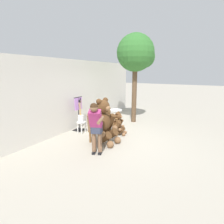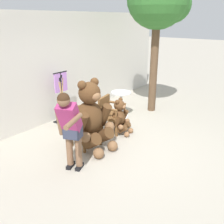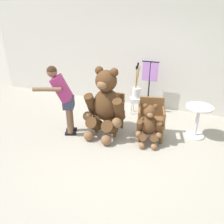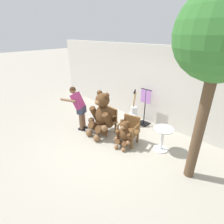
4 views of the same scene
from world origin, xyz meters
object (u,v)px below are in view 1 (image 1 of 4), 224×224
at_px(round_side_table, 116,116).
at_px(clothing_display_stand, 79,113).
at_px(wooden_chair_right, 112,122).
at_px(brush_bucket, 81,117).
at_px(teddy_bear_small, 119,123).
at_px(patio_tree, 137,54).
at_px(wooden_chair_left, 98,128).
at_px(person_visitor, 96,124).
at_px(white_stool, 81,124).
at_px(teddy_bear_large, 104,122).

relative_size(round_side_table, clothing_display_stand, 0.53).
bearing_deg(wooden_chair_right, clothing_display_stand, 104.76).
distance_m(brush_bucket, round_side_table, 1.68).
bearing_deg(teddy_bear_small, patio_tree, 4.89).
bearing_deg(patio_tree, wooden_chair_left, 177.68).
height_order(wooden_chair_right, person_visitor, person_visitor).
relative_size(wooden_chair_left, wooden_chair_right, 1.00).
distance_m(wooden_chair_left, brush_bucket, 1.08).
relative_size(white_stool, clothing_display_stand, 0.34).
height_order(teddy_bear_large, teddy_bear_small, teddy_bear_large).
relative_size(person_visitor, patio_tree, 0.39).
relative_size(white_stool, brush_bucket, 0.50).
height_order(wooden_chair_left, patio_tree, patio_tree).
bearing_deg(round_side_table, teddy_bear_small, -145.00).
xyz_separation_m(person_visitor, white_stool, (1.20, 1.55, -0.56)).
relative_size(person_visitor, white_stool, 3.35).
height_order(wooden_chair_left, clothing_display_stand, clothing_display_stand).
bearing_deg(teddy_bear_large, white_stool, 74.78).
relative_size(round_side_table, patio_tree, 0.18).
height_order(wooden_chair_right, round_side_table, wooden_chair_right).
distance_m(teddy_bear_small, person_visitor, 1.90).
height_order(teddy_bear_small, patio_tree, patio_tree).
bearing_deg(white_stool, teddy_bear_large, -105.22).
distance_m(wooden_chair_left, wooden_chair_right, 0.93).
distance_m(person_visitor, clothing_display_stand, 2.37).
xyz_separation_m(teddy_bear_small, white_stool, (-0.62, 1.30, -0.07)).
relative_size(teddy_bear_large, white_stool, 3.28).
height_order(wooden_chair_right, brush_bucket, brush_bucket).
bearing_deg(white_stool, teddy_bear_small, -64.45).
distance_m(teddy_bear_large, clothing_display_stand, 1.70).
distance_m(patio_tree, clothing_display_stand, 3.63).
bearing_deg(round_side_table, person_visitor, -161.90).
bearing_deg(teddy_bear_large, round_side_table, 18.08).
xyz_separation_m(teddy_bear_small, clothing_display_stand, (-0.37, 1.62, 0.29)).
distance_m(wooden_chair_left, teddy_bear_large, 0.38).
bearing_deg(round_side_table, patio_tree, -23.85).
distance_m(person_visitor, patio_tree, 4.39).
height_order(wooden_chair_right, teddy_bear_large, teddy_bear_large).
distance_m(brush_bucket, patio_tree, 3.73).
xyz_separation_m(teddy_bear_large, teddy_bear_small, (0.97, -0.03, -0.31)).
bearing_deg(brush_bucket, wooden_chair_left, -108.25).
bearing_deg(wooden_chair_right, teddy_bear_small, -85.40).
xyz_separation_m(teddy_bear_small, person_visitor, (-1.82, -0.25, 0.48)).
distance_m(white_stool, round_side_table, 1.67).
bearing_deg(teddy_bear_large, clothing_display_stand, 69.60).
distance_m(wooden_chair_right, clothing_display_stand, 1.40).
bearing_deg(brush_bucket, teddy_bear_small, -64.40).
bearing_deg(wooden_chair_left, white_stool, 71.63).
bearing_deg(wooden_chair_left, clothing_display_stand, 66.39).
xyz_separation_m(teddy_bear_large, white_stool, (0.35, 1.27, -0.38)).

